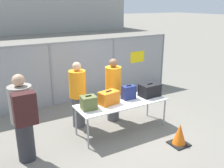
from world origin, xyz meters
TOP-DOWN VIEW (x-y plane):
  - ground_plane at (0.00, 0.00)m, footprint 120.00×120.00m
  - fence_section at (0.02, 2.26)m, footprint 6.64×0.07m
  - inspection_table at (-0.09, -0.18)m, footprint 2.29×0.82m
  - suitcase_olive at (-0.97, -0.16)m, footprint 0.37×0.32m
  - suitcase_orange at (-0.43, -0.12)m, footprint 0.52×0.37m
  - suitcase_navy at (0.17, -0.08)m, footprint 0.34×0.22m
  - suitcase_black at (0.76, -0.18)m, footprint 0.52×0.38m
  - traveler_hooded at (-2.44, -0.33)m, footprint 0.45×0.70m
  - security_worker_near at (0.03, 0.45)m, footprint 0.42×0.42m
  - security_worker_far at (-0.93, 0.58)m, footprint 0.42×0.42m
  - utility_trailer at (1.73, 4.52)m, footprint 3.54×2.11m
  - distant_hangar at (5.04, 27.61)m, footprint 17.59×12.02m
  - traffic_cone at (0.68, -1.41)m, footprint 0.41×0.41m

SIDE VIEW (x-z plane):
  - ground_plane at x=0.00m, z-range 0.00..0.00m
  - traffic_cone at x=0.68m, z-range -0.02..0.49m
  - utility_trailer at x=1.73m, z-range 0.06..0.75m
  - inspection_table at x=-0.09m, z-range 0.34..1.10m
  - security_worker_far at x=-0.93m, z-range 0.03..1.74m
  - security_worker_near at x=0.03m, z-range 0.03..1.74m
  - suitcase_olive at x=-0.97m, z-range 0.75..1.09m
  - suitcase_orange at x=-0.43m, z-range 0.75..1.09m
  - suitcase_black at x=0.76m, z-range 0.75..1.10m
  - suitcase_navy at x=0.17m, z-range 0.75..1.12m
  - traveler_hooded at x=-2.44m, z-range 0.09..1.92m
  - fence_section at x=0.02m, z-range 0.05..2.02m
  - distant_hangar at x=5.04m, z-range 0.00..6.53m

